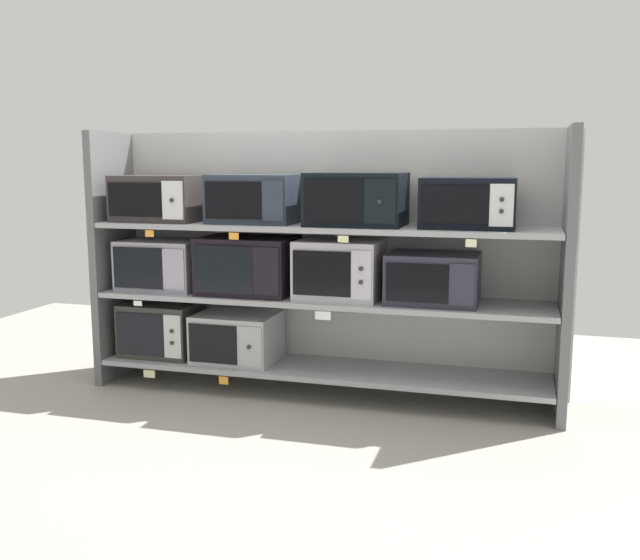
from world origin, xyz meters
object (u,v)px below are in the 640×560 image
Objects in this scene: microwave_4 at (339,269)px; microwave_9 at (468,203)px; microwave_7 at (254,199)px; microwave_8 at (356,199)px; microwave_1 at (237,337)px; microwave_2 at (162,265)px; microwave_0 at (162,329)px; microwave_3 at (248,265)px; microwave_5 at (433,278)px; microwave_6 at (161,198)px.

microwave_9 is (0.72, 0.00, 0.39)m from microwave_4.
microwave_7 is 1.24m from microwave_9.
microwave_7 is at bearing 179.98° from microwave_8.
microwave_4 is at bearing 0.01° from microwave_1.
microwave_1 is at bearing -179.93° from microwave_7.
microwave_2 is 1.04× the size of microwave_4.
microwave_0 is 1.23m from microwave_4.
microwave_9 reaches higher than microwave_2.
microwave_8 is at bearing -179.98° from microwave_9.
microwave_3 is 0.56m from microwave_4.
microwave_8 is at bearing -179.97° from microwave_5.
microwave_0 is at bearing -179.98° from microwave_7.
microwave_6 is (-1.13, 0.00, 0.39)m from microwave_4.
microwave_1 is 0.97× the size of microwave_5.
microwave_5 is (0.54, 0.00, -0.03)m from microwave_4.
microwave_0 is 0.97× the size of microwave_4.
microwave_8 reaches higher than microwave_1.
microwave_2 is 0.74m from microwave_7.
microwave_1 is at bearing 0.01° from microwave_2.
microwave_2 is at bearing -179.99° from microwave_9.
microwave_5 is at bearing 0.01° from microwave_3.
microwave_6 is 0.95× the size of microwave_8.
microwave_6 reaches higher than microwave_0.
microwave_8 reaches higher than microwave_7.
microwave_4 is 0.82m from microwave_9.
microwave_0 is 1.04m from microwave_7.
microwave_3 is 1.07× the size of microwave_6.
microwave_7 is at bearing 0.33° from microwave_3.
microwave_3 is 1.10× the size of microwave_5.
microwave_1 is at bearing 0.01° from microwave_0.
microwave_4 is 0.66m from microwave_7.
microwave_7 is at bearing -180.00° from microwave_5.
microwave_1 is 0.96× the size of microwave_7.
microwave_3 reaches higher than microwave_4.
microwave_6 is at bearing 180.00° from microwave_5.
microwave_8 is at bearing 0.00° from microwave_2.
microwave_1 is 1.25m from microwave_5.
microwave_7 is at bearing 180.00° from microwave_4.
microwave_8 is at bearing -0.00° from microwave_1.
microwave_7 is (0.04, 0.00, 0.40)m from microwave_3.
microwave_1 is at bearing 180.00° from microwave_8.
microwave_3 reaches higher than microwave_1.
microwave_5 is at bearing 0.01° from microwave_2.
microwave_0 is at bearing -179.99° from microwave_4.
microwave_2 is 0.97× the size of microwave_6.
microwave_0 is at bearing -179.99° from microwave_5.
microwave_9 reaches higher than microwave_0.
microwave_9 is at bearing 0.01° from microwave_2.
microwave_4 is 0.88× the size of microwave_8.
microwave_9 is (1.88, 0.00, 0.82)m from microwave_0.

